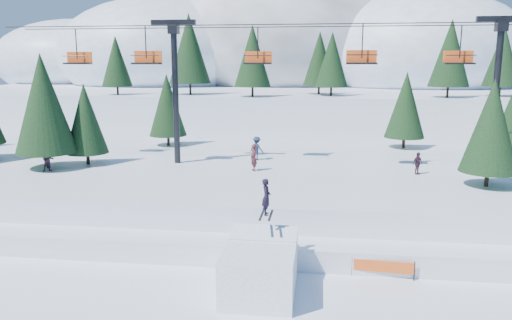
# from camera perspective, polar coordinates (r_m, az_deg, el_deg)

# --- Properties ---
(mid_shelf) EXTENTS (70.00, 22.00, 2.50)m
(mid_shelf) POSITION_cam_1_polar(r_m,az_deg,el_deg) (36.31, 4.89, -2.60)
(mid_shelf) COLOR white
(mid_shelf) RESTS_ON ground
(berm) EXTENTS (70.00, 6.00, 1.10)m
(berm) POSITION_cam_1_polar(r_m,az_deg,el_deg) (26.93, 3.85, -9.03)
(berm) COLOR white
(berm) RESTS_ON ground
(mountain_ridge) EXTENTS (119.00, 60.22, 26.46)m
(mountain_ridge) POSITION_cam_1_polar(r_m,az_deg,el_deg) (90.89, 3.38, 10.89)
(mountain_ridge) COLOR white
(mountain_ridge) RESTS_ON ground
(jump_kicker) EXTENTS (3.01, 4.28, 4.74)m
(jump_kicker) POSITION_cam_1_polar(r_m,az_deg,el_deg) (21.81, 0.46, -12.32)
(jump_kicker) COLOR white
(jump_kicker) RESTS_ON ground
(chairlift) EXTENTS (46.00, 3.21, 10.28)m
(chairlift) POSITION_cam_1_polar(r_m,az_deg,el_deg) (35.31, 7.58, 10.19)
(chairlift) COLOR black
(chairlift) RESTS_ON mid_shelf
(conifer_stand) EXTENTS (63.16, 17.06, 9.16)m
(conifer_stand) POSITION_cam_1_polar(r_m,az_deg,el_deg) (35.99, 9.77, 6.28)
(conifer_stand) COLOR black
(conifer_stand) RESTS_ON mid_shelf
(distant_skiers) EXTENTS (33.28, 6.99, 1.83)m
(distant_skiers) POSITION_cam_1_polar(r_m,az_deg,el_deg) (35.51, 1.80, 0.58)
(distant_skiers) COLOR #212C43
(distant_skiers) RESTS_ON mid_shelf
(banner_near) EXTENTS (2.85, 0.27, 0.90)m
(banner_near) POSITION_cam_1_polar(r_m,az_deg,el_deg) (24.21, 14.29, -11.75)
(banner_near) COLOR black
(banner_near) RESTS_ON ground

